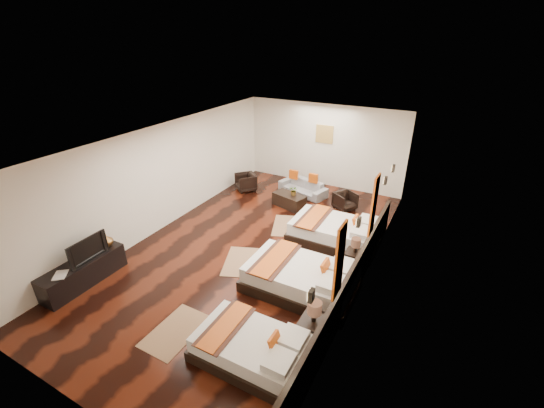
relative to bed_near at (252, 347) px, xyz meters
The scene contains 30 objects.
floor 3.33m from the bed_near, 120.70° to the left, with size 5.50×9.50×0.01m, color black.
ceiling 4.19m from the bed_near, 120.70° to the left, with size 5.50×9.50×0.01m, color white.
back_wall 7.87m from the bed_near, 102.56° to the left, with size 5.50×0.01×2.80m, color silver.
left_wall 5.41m from the bed_near, 147.31° to the left, with size 0.01×9.50×2.80m, color silver.
right_wall 3.25m from the bed_near, 69.68° to the left, with size 0.01×9.50×2.80m, color silver.
headboard_panel 2.30m from the bed_near, 63.65° to the left, with size 0.08×6.60×0.90m, color black.
bed_near is the anchor object (origin of this frame).
bed_mid 1.99m from the bed_near, 89.85° to the left, with size 2.28×1.43×0.87m.
bed_far 4.14m from the bed_near, 89.94° to the left, with size 2.22×1.40×0.85m.
nightstand_a 1.08m from the bed_near, 45.69° to the left, with size 0.46×0.46×0.90m.
nightstand_b 3.31m from the bed_near, 76.89° to the left, with size 0.40×0.40×0.79m.
jute_mat_near 1.56m from the bed_near, behind, with size 0.75×1.20×0.01m, color #8E6848.
jute_mat_mid 2.78m from the bed_near, 126.53° to the left, with size 0.75×1.20×0.01m, color #8E6848.
jute_mat_far 4.52m from the bed_near, 108.63° to the left, with size 0.75×1.20×0.01m, color #8E6848.
tv_console 4.19m from the bed_near, behind, with size 0.50×1.80×0.55m, color black.
tv 4.18m from the bed_near, behind, with size 0.91×0.12×0.52m, color black.
book 4.25m from the bed_near, behind, with size 0.24×0.32×0.03m, color black.
figurine 4.27m from the bed_near, behind, with size 0.29×0.29×0.31m, color brown.
sofa 6.75m from the bed_near, 106.58° to the left, with size 1.64×0.64×0.48m, color gray.
armchair_left 6.96m from the bed_near, 122.80° to the left, with size 0.62×0.64×0.58m, color black.
armchair_right 6.06m from the bed_near, 93.33° to the left, with size 0.57×0.59×0.54m, color black.
coffee_table 5.76m from the bed_near, 109.56° to the left, with size 1.00×0.50×0.40m, color black.
table_plant 5.74m from the bed_near, 108.18° to the left, with size 0.27×0.23×0.30m, color #28541C.
orange_panel_a 2.03m from the bed_near, 42.57° to the left, with size 0.04×0.40×1.30m, color #D86014.
orange_panel_b 3.62m from the bed_near, 71.80° to the left, with size 0.04×0.40×1.30m, color #D86014.
sconce_near 1.90m from the bed_near, ahead, with size 0.07×0.12×0.18m.
sconce_mid 2.80m from the bed_near, 63.77° to the left, with size 0.07×0.12×0.18m.
sconce_far 4.66m from the bed_near, 76.62° to the left, with size 0.07×0.12×0.18m.
sconce_lounge 5.49m from the bed_near, 78.90° to the left, with size 0.07×0.12×0.18m.
gold_artwork 7.92m from the bed_near, 102.59° to the left, with size 0.60×0.04×0.60m, color #AD873F.
Camera 1 is at (3.94, -6.37, 4.89)m, focal length 23.36 mm.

